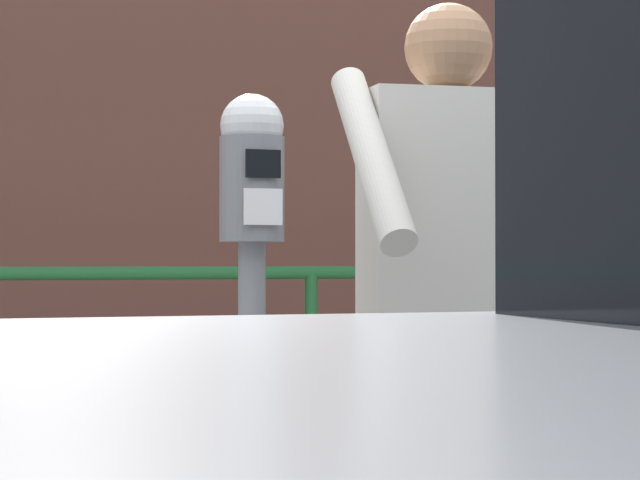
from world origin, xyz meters
name	(u,v)px	position (x,y,z in m)	size (l,w,h in m)	color
parking_meter	(252,262)	(0.02, 0.41, 1.21)	(0.16, 0.17, 1.49)	slate
pedestrian_at_meter	(450,283)	(0.56, 0.39, 1.16)	(0.67, 0.56, 1.75)	slate
background_railing	(80,332)	(0.00, 3.06, 0.89)	(24.06, 0.06, 1.04)	#1E602D
backdrop_wall	(6,154)	(0.00, 6.42, 1.96)	(32.00, 0.50, 3.91)	brown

